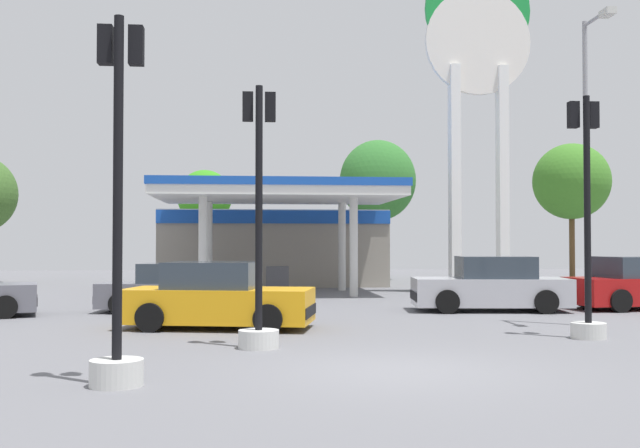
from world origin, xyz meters
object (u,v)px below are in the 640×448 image
tree_3 (571,182)px  tree_1 (205,197)px  station_pole_sign (478,75)px  car_0 (491,286)px  traffic_signal_2 (259,265)px  tree_2 (378,181)px  traffic_signal_0 (587,254)px  car_4 (218,298)px  traffic_signal_1 (118,266)px  corner_streetlamp (589,143)px  car_2 (170,290)px

tree_3 → tree_1: bearing=174.9°
station_pole_sign → car_0: station_pole_sign is taller
traffic_signal_2 → tree_2: 27.09m
station_pole_sign → traffic_signal_2: 18.92m
traffic_signal_0 → traffic_signal_2: (-7.01, -0.84, -0.18)m
car_4 → traffic_signal_1: size_ratio=0.89×
car_0 → traffic_signal_0: (0.01, -6.41, 1.05)m
traffic_signal_1 → tree_2: bearing=73.4°
tree_3 → corner_streetlamp: bearing=-113.0°
traffic_signal_2 → corner_streetlamp: 9.11m
car_4 → tree_1: size_ratio=0.79×
tree_2 → corner_streetlamp: 23.01m
car_2 → tree_1: bearing=90.5°
car_4 → tree_3: (18.03, 20.74, 4.65)m
tree_2 → corner_streetlamp: (1.34, -22.95, -1.00)m
car_2 → traffic_signal_0: bearing=-36.2°
traffic_signal_0 → corner_streetlamp: 3.62m
station_pole_sign → tree_2: 11.75m
traffic_signal_0 → tree_2: (-0.25, 25.10, 3.71)m
traffic_signal_0 → car_4: bearing=162.2°
car_2 → tree_2: tree_2 is taller
tree_2 → tree_3: (10.31, -1.81, -0.13)m
car_2 → traffic_signal_1: size_ratio=0.78×
tree_1 → station_pole_sign: bearing=-43.0°
car_2 → car_4: bearing=-70.0°
car_0 → traffic_signal_1: 14.17m
car_2 → corner_streetlamp: 12.35m
traffic_signal_1 → tree_2: size_ratio=0.68×
corner_streetlamp → car_2: bearing=155.5°
traffic_signal_1 → tree_2: (8.81, 29.55, 3.80)m
tree_2 → station_pole_sign: bearing=-78.3°
car_4 → tree_3: size_ratio=0.63×
car_4 → traffic_signal_1: bearing=-98.9°
traffic_signal_0 → traffic_signal_1: bearing=-153.8°
tree_1 → tree_3: tree_3 is taller
tree_1 → tree_2: tree_2 is taller
station_pole_sign → tree_2: station_pole_sign is taller
car_0 → tree_1: 21.37m
tree_2 → tree_3: 10.47m
tree_1 → traffic_signal_0: bearing=-68.8°
tree_3 → car_2: bearing=-140.4°
car_2 → traffic_signal_1: bearing=-87.3°
station_pole_sign → traffic_signal_0: station_pole_sign is taller
traffic_signal_2 → corner_streetlamp: size_ratio=0.68×
car_0 → tree_2: tree_2 is taller
traffic_signal_0 → tree_3: 25.62m
car_0 → traffic_signal_0: traffic_signal_0 is taller
tree_3 → corner_streetlamp: 22.98m
car_0 → traffic_signal_0: 6.50m
station_pole_sign → tree_3: (8.03, 9.20, -3.53)m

